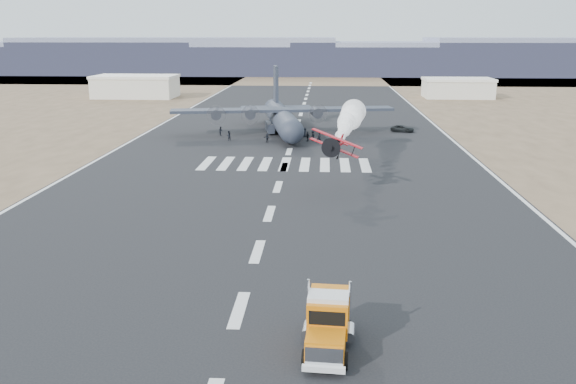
# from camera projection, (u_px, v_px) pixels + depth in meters

# --- Properties ---
(ground) EXTENTS (500.00, 500.00, 0.00)m
(ground) POSITION_uv_depth(u_px,v_px,m) (239.00, 310.00, 43.60)
(ground) COLOR black
(ground) RESTS_ON ground
(scrub_far) EXTENTS (500.00, 80.00, 0.00)m
(scrub_far) POSITION_uv_depth(u_px,v_px,m) (312.00, 78.00, 265.67)
(scrub_far) COLOR brown
(scrub_far) RESTS_ON ground
(runway_markings) EXTENTS (60.00, 260.00, 0.01)m
(runway_markings) POSITION_uv_depth(u_px,v_px,m) (289.00, 152.00, 101.53)
(runway_markings) COLOR silver
(runway_markings) RESTS_ON ground
(ridge_seg_b) EXTENTS (150.00, 50.00, 15.00)m
(ridge_seg_b) POSITION_uv_depth(u_px,v_px,m) (51.00, 57.00, 300.44)
(ridge_seg_b) COLOR slate
(ridge_seg_b) RESTS_ON ground
(ridge_seg_c) EXTENTS (150.00, 50.00, 17.00)m
(ridge_seg_c) POSITION_uv_depth(u_px,v_px,m) (180.00, 55.00, 296.33)
(ridge_seg_c) COLOR slate
(ridge_seg_c) RESTS_ON ground
(ridge_seg_d) EXTENTS (150.00, 50.00, 13.00)m
(ridge_seg_d) POSITION_uv_depth(u_px,v_px,m) (314.00, 60.00, 292.99)
(ridge_seg_d) COLOR slate
(ridge_seg_d) RESTS_ON ground
(ridge_seg_e) EXTENTS (150.00, 50.00, 15.00)m
(ridge_seg_e) POSITION_uv_depth(u_px,v_px,m) (451.00, 58.00, 288.88)
(ridge_seg_e) COLOR slate
(ridge_seg_e) RESTS_ON ground
(hangar_left) EXTENTS (24.50, 14.50, 6.70)m
(hangar_left) POSITION_uv_depth(u_px,v_px,m) (136.00, 86.00, 185.82)
(hangar_left) COLOR beige
(hangar_left) RESTS_ON ground
(hangar_right) EXTENTS (20.50, 12.50, 5.90)m
(hangar_right) POSITION_uv_depth(u_px,v_px,m) (458.00, 88.00, 184.94)
(hangar_right) COLOR beige
(hangar_right) RESTS_ON ground
(semi_truck) EXTENTS (3.13, 8.13, 3.61)m
(semi_truck) POSITION_uv_depth(u_px,v_px,m) (328.00, 321.00, 38.03)
(semi_truck) COLOR black
(semi_truck) RESTS_ON ground
(aerobatic_biplane) EXTENTS (6.32, 5.95, 3.52)m
(aerobatic_biplane) POSITION_uv_depth(u_px,v_px,m) (336.00, 144.00, 74.58)
(aerobatic_biplane) COLOR #AA0B20
(smoke_trail) EXTENTS (5.43, 27.66, 4.13)m
(smoke_trail) POSITION_uv_depth(u_px,v_px,m) (351.00, 118.00, 96.57)
(smoke_trail) COLOR white
(transport_aircraft) EXTENTS (42.97, 35.20, 12.43)m
(transport_aircraft) POSITION_uv_depth(u_px,v_px,m) (282.00, 117.00, 119.76)
(transport_aircraft) COLOR #212532
(transport_aircraft) RESTS_ON ground
(support_vehicle) EXTENTS (5.13, 3.54, 1.30)m
(support_vehicle) POSITION_uv_depth(u_px,v_px,m) (403.00, 129.00, 121.70)
(support_vehicle) COLOR black
(support_vehicle) RESTS_ON ground
(crew_a) EXTENTS (0.80, 0.84, 1.79)m
(crew_a) POSITION_uv_depth(u_px,v_px,m) (279.00, 132.00, 116.05)
(crew_a) COLOR black
(crew_a) RESTS_ON ground
(crew_b) EXTENTS (0.86, 0.96, 1.69)m
(crew_b) POSITION_uv_depth(u_px,v_px,m) (221.00, 131.00, 117.50)
(crew_b) COLOR black
(crew_b) RESTS_ON ground
(crew_c) EXTENTS (1.02, 1.33, 1.87)m
(crew_c) POSITION_uv_depth(u_px,v_px,m) (313.00, 136.00, 111.63)
(crew_c) COLOR black
(crew_c) RESTS_ON ground
(crew_d) EXTENTS (1.06, 1.17, 1.80)m
(crew_d) POSITION_uv_depth(u_px,v_px,m) (307.00, 136.00, 111.09)
(crew_d) COLOR black
(crew_d) RESTS_ON ground
(crew_e) EXTENTS (0.90, 0.99, 1.73)m
(crew_e) POSITION_uv_depth(u_px,v_px,m) (305.00, 132.00, 115.64)
(crew_e) COLOR black
(crew_e) RESTS_ON ground
(crew_f) EXTENTS (1.45, 1.23, 1.56)m
(crew_f) POSITION_uv_depth(u_px,v_px,m) (267.00, 138.00, 110.00)
(crew_f) COLOR black
(crew_f) RESTS_ON ground
(crew_g) EXTENTS (0.67, 0.59, 1.64)m
(crew_g) POSITION_uv_depth(u_px,v_px,m) (319.00, 138.00, 109.66)
(crew_g) COLOR black
(crew_g) RESTS_ON ground
(crew_h) EXTENTS (1.00, 1.00, 1.79)m
(crew_h) POSITION_uv_depth(u_px,v_px,m) (229.00, 136.00, 111.89)
(crew_h) COLOR black
(crew_h) RESTS_ON ground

